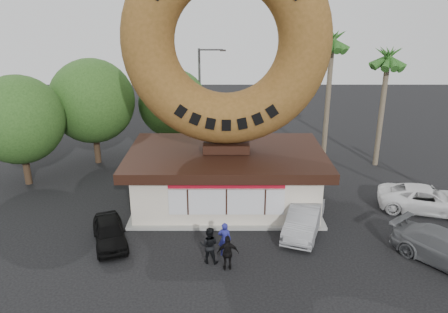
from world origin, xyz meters
name	(u,v)px	position (x,y,z in m)	size (l,w,h in m)	color
ground	(227,260)	(0.00, 0.00, 0.00)	(90.00, 90.00, 0.00)	black
donut_shop	(226,176)	(0.00, 5.98, 1.77)	(11.20, 7.20, 3.80)	silver
giant_donut	(226,42)	(0.00, 6.00, 9.34)	(11.08, 11.08, 2.82)	brown
tree_west	(92,101)	(-9.50, 13.00, 4.64)	(6.00, 6.00, 7.65)	#473321
tree_mid	(173,103)	(-4.00, 15.00, 4.02)	(5.20, 5.20, 6.63)	#473321
tree_far	(19,120)	(-13.00, 9.00, 4.33)	(5.60, 5.60, 7.14)	#473321
palm_near	(332,45)	(7.50, 14.00, 8.41)	(2.60, 2.60, 9.75)	#726651
palm_far	(388,61)	(11.00, 12.50, 7.48)	(2.60, 2.60, 8.75)	#726651
street_lamp	(202,95)	(-1.86, 16.00, 4.48)	(2.11, 0.20, 8.00)	#59595E
person_left	(225,239)	(-0.10, 0.38, 0.85)	(0.62, 0.41, 1.71)	navy
person_center	(209,245)	(-0.80, -0.18, 0.88)	(0.85, 0.67, 1.76)	black
person_right	(228,253)	(0.04, -0.77, 0.83)	(0.97, 0.41, 1.66)	black
car_black	(109,232)	(-5.76, 1.42, 0.63)	(1.50, 3.73, 1.27)	black
car_silver	(304,220)	(3.99, 2.56, 0.73)	(1.54, 4.43, 1.46)	gray
car_white	(426,199)	(11.37, 5.02, 0.72)	(2.40, 5.22, 1.45)	white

